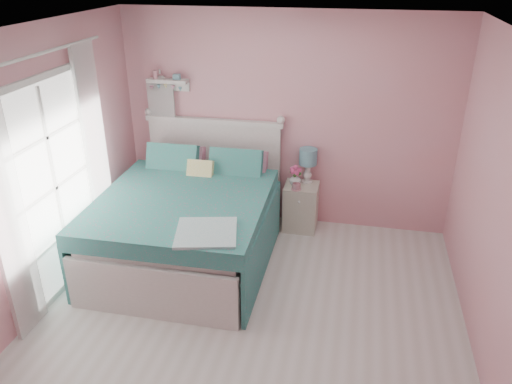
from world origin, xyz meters
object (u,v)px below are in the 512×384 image
at_px(vase, 295,179).
at_px(teacup, 296,186).
at_px(bed, 189,223).
at_px(table_lamp, 308,159).
at_px(nightstand, 301,207).

height_order(vase, teacup, vase).
height_order(bed, vase, bed).
relative_size(table_lamp, vase, 2.81).
bearing_deg(bed, teacup, 34.20).
bearing_deg(teacup, nightstand, 70.19).
distance_m(vase, teacup, 0.14).
xyz_separation_m(bed, table_lamp, (1.19, 1.01, 0.47)).
height_order(bed, table_lamp, bed).
bearing_deg(vase, table_lamp, 39.37).
bearing_deg(teacup, table_lamp, 67.69).
xyz_separation_m(vase, teacup, (0.03, -0.13, -0.04)).
height_order(nightstand, vase, vase).
xyz_separation_m(table_lamp, vase, (-0.13, -0.11, -0.23)).
relative_size(bed, table_lamp, 5.20).
height_order(bed, nightstand, bed).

